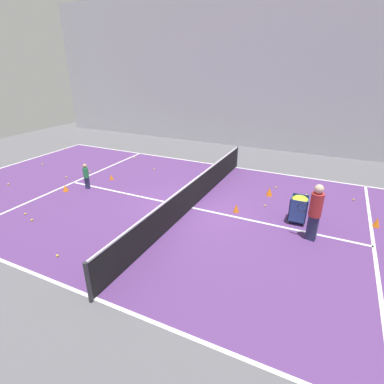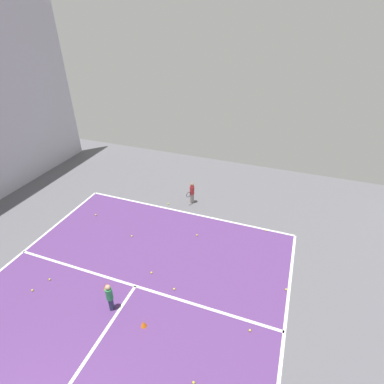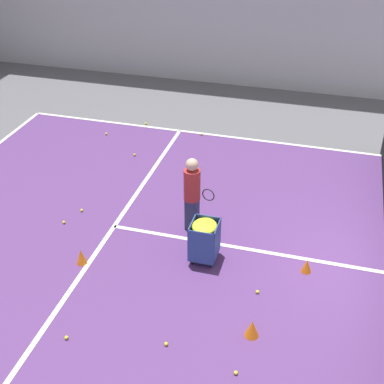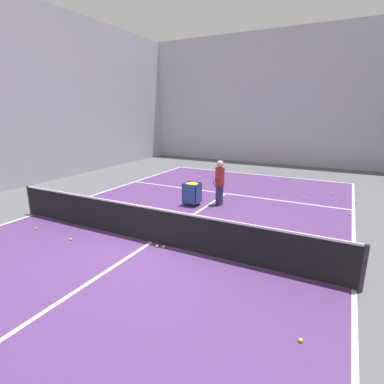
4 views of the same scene
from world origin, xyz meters
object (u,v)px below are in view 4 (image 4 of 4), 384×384
object	(u,v)px
coach_at_net	(220,180)
ball_cart	(192,189)
tennis_net	(150,224)
training_cone_0	(135,204)

from	to	relation	value
coach_at_net	ball_cart	xyz separation A→B (m)	(-0.93, -0.51, -0.37)
tennis_net	training_cone_0	xyz separation A→B (m)	(-2.32, 2.29, -0.37)
coach_at_net	ball_cart	bearing A→B (deg)	-50.66
training_cone_0	tennis_net	bearing A→B (deg)	-44.57
coach_at_net	training_cone_0	xyz separation A→B (m)	(-2.69, -1.81, -0.85)
tennis_net	coach_at_net	world-z (taller)	coach_at_net
ball_cart	coach_at_net	bearing A→B (deg)	28.81
coach_at_net	ball_cart	world-z (taller)	coach_at_net
tennis_net	training_cone_0	size ratio (longest dim) A/B	31.57
tennis_net	coach_at_net	bearing A→B (deg)	84.85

